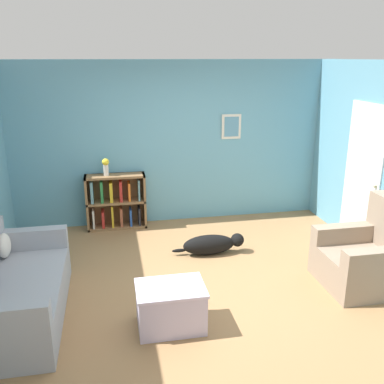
% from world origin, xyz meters
% --- Properties ---
extents(ground_plane, '(14.00, 14.00, 0.00)m').
position_xyz_m(ground_plane, '(0.00, 0.00, 0.00)').
color(ground_plane, '#997047').
extents(wall_back, '(5.60, 0.13, 2.60)m').
position_xyz_m(wall_back, '(0.00, 2.25, 1.30)').
color(wall_back, '#609EB7').
rests_on(wall_back, ground_plane).
extents(couch, '(0.89, 1.87, 0.83)m').
position_xyz_m(couch, '(-2.04, -0.32, 0.30)').
color(couch, '#9399A3').
rests_on(couch, ground_plane).
extents(bookshelf, '(0.93, 0.29, 0.88)m').
position_xyz_m(bookshelf, '(-0.92, 2.05, 0.43)').
color(bookshelf, olive).
rests_on(bookshelf, ground_plane).
extents(recliner_chair, '(0.93, 0.90, 1.04)m').
position_xyz_m(recliner_chair, '(2.00, -0.37, 0.35)').
color(recliner_chair, gray).
rests_on(recliner_chair, ground_plane).
extents(coffee_table, '(0.69, 0.49, 0.46)m').
position_xyz_m(coffee_table, '(-0.45, -0.78, 0.24)').
color(coffee_table, '#BCB2D1').
rests_on(coffee_table, ground_plane).
extents(dog, '(1.02, 0.25, 0.28)m').
position_xyz_m(dog, '(0.36, 0.79, 0.14)').
color(dog, black).
rests_on(dog, ground_plane).
extents(vase, '(0.11, 0.11, 0.27)m').
position_xyz_m(vase, '(-1.04, 2.03, 1.03)').
color(vase, silver).
rests_on(vase, bookshelf).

